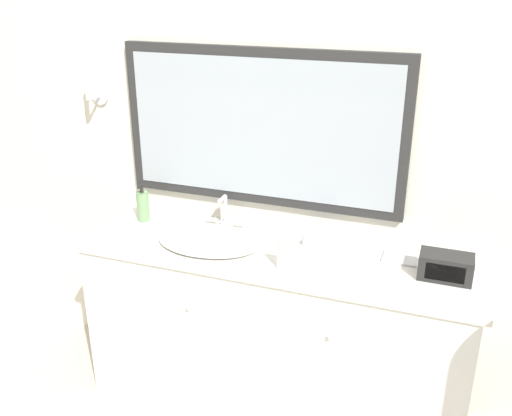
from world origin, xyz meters
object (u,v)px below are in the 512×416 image
soap_bottle (143,206)px  appliance_box (446,267)px  picture_frame (288,255)px  sink_basin (210,239)px

soap_bottle → appliance_box: (1.48, -0.10, -0.03)m
appliance_box → picture_frame: bearing=-166.7°
sink_basin → soap_bottle: (-0.42, 0.12, 0.06)m
sink_basin → appliance_box: sink_basin is taller
appliance_box → soap_bottle: bearing=176.0°
sink_basin → picture_frame: bearing=-17.1°
soap_bottle → picture_frame: size_ratio=1.40×
soap_bottle → picture_frame: 0.88m
soap_bottle → appliance_box: size_ratio=0.90×
picture_frame → appliance_box: bearing=13.3°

